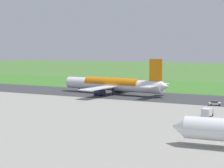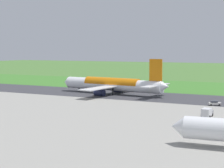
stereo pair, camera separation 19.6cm
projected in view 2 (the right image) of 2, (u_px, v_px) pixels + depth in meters
The scene contains 9 objects.
ground_plane at pixel (132, 95), 155.04m from camera, with size 800.00×800.00×0.00m, color #477233.
runway_asphalt at pixel (132, 95), 155.03m from camera, with size 600.00×30.69×0.06m, color #38383D.
apron_concrete at pixel (37, 122), 97.46m from camera, with size 440.00×110.00×0.05m, color gray.
grass_verge_foreground at pixel (161, 87), 189.31m from camera, with size 600.00×80.00×0.04m, color #3C782B.
airliner_main at pixel (113, 84), 158.77m from camera, with size 54.15×44.38×15.88m.
service_car_followme at pixel (215, 103), 126.77m from camera, with size 4.57×3.27×1.62m.
service_truck_fuel at pixel (207, 112), 104.89m from camera, with size 2.60×5.92×2.65m.
no_stopping_sign at pixel (148, 83), 193.27m from camera, with size 0.60×0.10×2.75m.
traffic_cone_orange at pixel (135, 86), 193.92m from camera, with size 0.40×0.40×0.55m, color orange.
Camera 2 is at (-60.94, 141.57, 19.55)m, focal length 57.98 mm.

